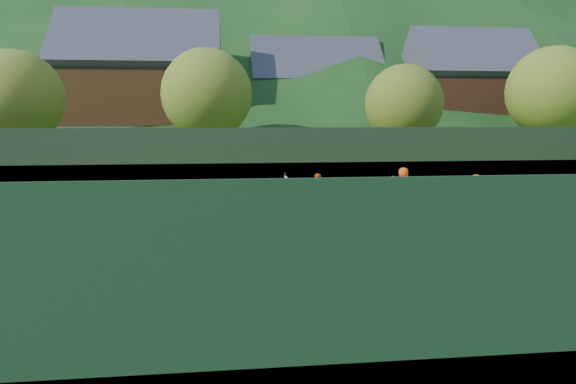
{
  "coord_description": "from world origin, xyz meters",
  "views": [
    {
      "loc": [
        -2.54,
        -17.07,
        3.63
      ],
      "look_at": [
        -0.56,
        0.0,
        1.1
      ],
      "focal_mm": 32.0,
      "sensor_mm": 36.0,
      "label": 1
    }
  ],
  "objects": [
    {
      "name": "tree_a",
      "position": [
        -16.0,
        18.0,
        4.87
      ],
      "size": [
        6.0,
        6.0,
        7.88
      ],
      "color": "#3E2618",
      "rests_on": "ground"
    },
    {
      "name": "ball_hopper",
      "position": [
        -7.33,
        -4.89,
        0.77
      ],
      "size": [
        0.57,
        0.57,
        1.0
      ],
      "color": "black",
      "rests_on": "clay_court"
    },
    {
      "name": "ground",
      "position": [
        0.0,
        0.0,
        0.0
      ],
      "size": [
        400.0,
        400.0,
        0.0
      ],
      "primitive_type": "plane",
      "color": "#33531A",
      "rests_on": "ground"
    },
    {
      "name": "chalet_left",
      "position": [
        -10.0,
        30.0,
        5.65
      ],
      "size": [
        13.8,
        9.93,
        12.92
      ],
      "color": "beige",
      "rests_on": "ground"
    },
    {
      "name": "perimeter_fence",
      "position": [
        0.0,
        0.0,
        1.27
      ],
      "size": [
        40.4,
        24.24,
        3.0
      ],
      "color": "black",
      "rests_on": "clay_court"
    },
    {
      "name": "coach",
      "position": [
        -3.62,
        -3.22,
        0.93
      ],
      "size": [
        0.73,
        0.56,
        1.81
      ],
      "primitive_type": "imported",
      "rotation": [
        0.0,
        0.0,
        -0.2
      ],
      "color": "#172B97",
      "rests_on": "clay_court"
    },
    {
      "name": "student_d",
      "position": [
        7.39,
        2.48,
        0.67
      ],
      "size": [
        0.91,
        0.64,
        1.29
      ],
      "primitive_type": "imported",
      "rotation": [
        0.0,
        0.0,
        3.34
      ],
      "color": "orange",
      "rests_on": "clay_court"
    },
    {
      "name": "tennis_ball_9",
      "position": [
        -5.99,
        -6.87,
        0.05
      ],
      "size": [
        0.07,
        0.07,
        0.07
      ],
      "primitive_type": "sphere",
      "color": "#CCE526",
      "rests_on": "clay_court"
    },
    {
      "name": "clay_court",
      "position": [
        0.0,
        0.0,
        0.01
      ],
      "size": [
        40.0,
        24.0,
        0.02
      ],
      "primitive_type": "cube",
      "color": "#C85320",
      "rests_on": "ground"
    },
    {
      "name": "tennis_net",
      "position": [
        0.0,
        0.0,
        0.52
      ],
      "size": [
        0.1,
        12.07,
        1.1
      ],
      "color": "black",
      "rests_on": "clay_court"
    },
    {
      "name": "tennis_ball_17",
      "position": [
        3.39,
        -6.2,
        0.05
      ],
      "size": [
        0.07,
        0.07,
        0.07
      ],
      "primitive_type": "sphere",
      "color": "#CCE526",
      "rests_on": "clay_court"
    },
    {
      "name": "tennis_ball_2",
      "position": [
        -3.76,
        -5.09,
        0.05
      ],
      "size": [
        0.07,
        0.07,
        0.07
      ],
      "primitive_type": "sphere",
      "color": "#CCE526",
      "rests_on": "clay_court"
    },
    {
      "name": "chalet_right",
      "position": [
        20.0,
        30.0,
        5.26
      ],
      "size": [
        11.5,
        8.82,
        11.91
      ],
      "color": "beige",
      "rests_on": "ground"
    },
    {
      "name": "tennis_ball_11",
      "position": [
        -4.74,
        -8.48,
        0.05
      ],
      "size": [
        0.07,
        0.07,
        0.07
      ],
      "primitive_type": "sphere",
      "color": "#CCE526",
      "rests_on": "clay_court"
    },
    {
      "name": "tennis_ball_5",
      "position": [
        1.59,
        -2.24,
        0.05
      ],
      "size": [
        0.07,
        0.07,
        0.07
      ],
      "primitive_type": "sphere",
      "color": "#CCE526",
      "rests_on": "clay_court"
    },
    {
      "name": "tennis_ball_3",
      "position": [
        5.62,
        -2.77,
        0.05
      ],
      "size": [
        0.07,
        0.07,
        0.07
      ],
      "primitive_type": "sphere",
      "color": "#CCE526",
      "rests_on": "clay_court"
    },
    {
      "name": "tree_d",
      "position": [
        22.0,
        20.0,
        5.52
      ],
      "size": [
        6.8,
        6.8,
        8.93
      ],
      "color": "#3D2518",
      "rests_on": "ground"
    },
    {
      "name": "tree_c",
      "position": [
        10.0,
        19.0,
        4.54
      ],
      "size": [
        5.6,
        5.6,
        7.35
      ],
      "color": "#3E2618",
      "rests_on": "ground"
    },
    {
      "name": "chalet_mid",
      "position": [
        6.0,
        34.0,
        4.99
      ],
      "size": [
        12.65,
        8.82,
        11.45
      ],
      "color": "beige",
      "rests_on": "ground"
    },
    {
      "name": "tennis_ball_7",
      "position": [
        2.82,
        -2.53,
        0.05
      ],
      "size": [
        0.07,
        0.07,
        0.07
      ],
      "primitive_type": "sphere",
      "color": "#CCE526",
      "rests_on": "clay_court"
    },
    {
      "name": "student_b",
      "position": [
        3.87,
        2.28,
        0.68
      ],
      "size": [
        0.83,
        0.54,
        1.31
      ],
      "primitive_type": "imported",
      "rotation": [
        0.0,
        0.0,
        3.46
      ],
      "color": "orange",
      "rests_on": "clay_court"
    },
    {
      "name": "court_lines",
      "position": [
        0.0,
        0.0,
        0.02
      ],
      "size": [
        23.83,
        11.03,
        0.0
      ],
      "color": "white",
      "rests_on": "clay_court"
    },
    {
      "name": "tennis_ball_0",
      "position": [
        -3.36,
        -2.85,
        0.05
      ],
      "size": [
        0.07,
        0.07,
        0.07
      ],
      "primitive_type": "sphere",
      "color": "#CCE526",
      "rests_on": "clay_court"
    },
    {
      "name": "tennis_ball_10",
      "position": [
        0.88,
        -2.43,
        0.05
      ],
      "size": [
        0.07,
        0.07,
        0.07
      ],
      "primitive_type": "sphere",
      "color": "#CCE526",
      "rests_on": "clay_court"
    },
    {
      "name": "student_a",
      "position": [
        0.8,
        2.12,
        0.75
      ],
      "size": [
        0.73,
        0.58,
        1.45
      ],
      "primitive_type": "imported",
      "rotation": [
        0.0,
        0.0,
        3.09
      ],
      "color": "#D15012",
      "rests_on": "clay_court"
    },
    {
      "name": "tennis_ball_16",
      "position": [
        -0.73,
        -1.13,
        0.05
      ],
      "size": [
        0.07,
        0.07,
        0.07
      ],
      "primitive_type": "sphere",
      "color": "#CCE526",
      "rests_on": "clay_court"
    },
    {
      "name": "tree_b",
      "position": [
        -4.0,
        20.0,
        5.19
      ],
      "size": [
        6.4,
        6.4,
        8.4
      ],
      "color": "#3C2518",
      "rests_on": "ground"
    },
    {
      "name": "tennis_ball_15",
      "position": [
        -2.57,
        -3.68,
        0.05
      ],
      "size": [
        0.07,
        0.07,
        0.07
      ],
      "primitive_type": "sphere",
      "color": "#CCE526",
      "rests_on": "clay_court"
    },
    {
      "name": "student_c",
      "position": [
        4.38,
        2.59,
        0.83
      ],
      "size": [
        0.83,
        0.57,
        1.61
      ],
      "primitive_type": "imported",
      "rotation": [
        0.0,
        0.0,
        3.06
      ],
      "color": "#EC5215",
      "rests_on": "clay_court"
    },
    {
      "name": "tennis_ball_14",
      "position": [
        -7.08,
        -3.51,
        0.05
      ],
      "size": [
        0.07,
        0.07,
        0.07
      ],
      "primitive_type": "sphere",
      "color": "#CCE526",
      "rests_on": "clay_court"
    },
    {
      "name": "tennis_ball_12",
      "position": [
        -5.38,
        -5.83,
        0.05
      ],
      "size": [
        0.07,
        0.07,
        0.07
      ],
      "primitive_type": "sphere",
      "color": "#CCE526",
      "rests_on": "clay_court"
    }
  ]
}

